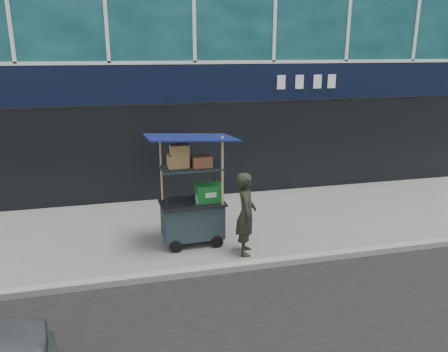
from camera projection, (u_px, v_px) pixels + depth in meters
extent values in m
plane|color=slate|center=(237.00, 264.00, 7.81)|extent=(80.00, 80.00, 0.00)
cube|color=gray|center=(240.00, 267.00, 7.61)|extent=(80.00, 0.18, 0.12)
cube|color=black|center=(195.00, 84.00, 10.60)|extent=(15.68, 0.06, 0.90)
cube|color=black|center=(196.00, 151.00, 11.11)|extent=(15.68, 0.04, 2.40)
cube|color=#1C2B2F|center=(192.00, 220.00, 8.57)|extent=(1.19, 0.72, 0.68)
cylinder|color=black|center=(176.00, 247.00, 8.23)|extent=(0.23, 0.06, 0.23)
cylinder|color=black|center=(217.00, 242.00, 8.45)|extent=(0.23, 0.06, 0.23)
cube|color=black|center=(192.00, 203.00, 8.47)|extent=(1.27, 0.80, 0.04)
cylinder|color=black|center=(166.00, 193.00, 7.96)|extent=(0.03, 0.03, 0.73)
cylinder|color=black|center=(222.00, 188.00, 8.25)|extent=(0.03, 0.03, 0.73)
cylinder|color=black|center=(162.00, 184.00, 8.50)|extent=(0.03, 0.03, 0.73)
cylinder|color=black|center=(215.00, 179.00, 8.78)|extent=(0.03, 0.03, 0.73)
cube|color=#1C2B2F|center=(191.00, 167.00, 8.27)|extent=(1.19, 0.72, 0.03)
cylinder|color=#AC8E4D|center=(222.00, 193.00, 8.27)|extent=(0.05, 0.05, 2.18)
cylinder|color=#AC8E4D|center=(162.00, 191.00, 8.54)|extent=(0.04, 0.04, 2.08)
cube|color=#0C1048|center=(191.00, 137.00, 8.11)|extent=(1.69, 1.22, 0.19)
cube|color=#0D5618|center=(209.00, 193.00, 8.46)|extent=(0.50, 0.36, 0.34)
cylinder|color=silver|center=(197.00, 200.00, 8.27)|extent=(0.07, 0.07, 0.19)
cylinder|color=blue|center=(197.00, 195.00, 8.24)|extent=(0.03, 0.03, 0.02)
cube|color=olive|center=(178.00, 161.00, 8.21)|extent=(0.40, 0.31, 0.24)
cube|color=brown|center=(202.00, 161.00, 8.24)|extent=(0.38, 0.29, 0.21)
cube|color=olive|center=(179.00, 150.00, 8.14)|extent=(0.35, 0.26, 0.19)
imported|color=black|center=(246.00, 214.00, 8.04)|extent=(0.52, 0.65, 1.57)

